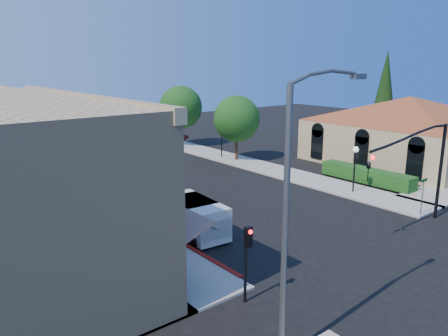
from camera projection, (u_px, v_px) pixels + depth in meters
ground at (386, 261)px, 21.69m from camera, size 120.00×120.00×0.00m
sidewalk_left at (40, 178)px, 36.90m from camera, size 3.50×50.00×0.12m
sidewalk_right at (206, 152)px, 47.50m from camera, size 3.50×50.00×0.12m
curb_red_strip at (181, 245)px, 23.59m from camera, size 0.25×10.00×0.06m
mission_building at (408, 123)px, 42.86m from camera, size 30.12×30.12×6.40m
hedge at (366, 183)px, 35.61m from camera, size 1.40×8.00×1.10m
conifer_far at (385, 91)px, 50.82m from camera, size 3.20×3.20×11.00m
street_tree_a at (237, 119)px, 42.75m from camera, size 4.56×4.56×6.48m
street_tree_b at (181, 107)px, 50.27m from camera, size 4.94×4.94×7.02m
signal_mast_arm at (425, 159)px, 25.40m from camera, size 8.01×0.39×6.00m
secondary_signal at (247, 250)px, 17.37m from camera, size 0.28×0.42×3.32m
cobra_streetlight at (294, 207)px, 13.39m from camera, size 3.60×0.25×9.31m
street_name_sign at (423, 191)px, 27.50m from camera, size 0.80×0.06×2.50m
lamppost_left_near at (153, 202)px, 21.98m from camera, size 0.44×0.44×3.57m
lamppost_left_far at (60, 157)px, 32.62m from camera, size 0.44×0.44×3.57m
lamppost_right_near at (355, 158)px, 32.27m from camera, size 0.44×0.44×3.57m
lamppost_right_far at (222, 131)px, 44.43m from camera, size 0.44×0.44×3.57m
white_van at (195, 216)px, 24.64m from camera, size 2.33×4.71×2.03m
parked_car_a at (170, 219)px, 25.54m from camera, size 1.57×3.85×1.31m
parked_car_b at (131, 192)px, 30.85m from camera, size 1.39×3.91×1.29m
parked_car_c at (79, 172)px, 36.88m from camera, size 1.74×4.12×1.19m
parked_car_d at (58, 159)px, 41.83m from camera, size 1.95×3.93×1.07m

